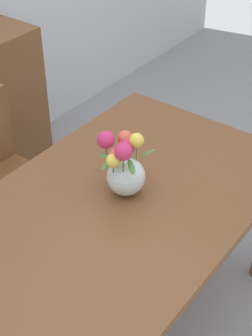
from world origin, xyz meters
TOP-DOWN VIEW (x-y plane):
  - ground_plane at (0.00, 0.00)m, footprint 12.00×12.00m
  - dining_table at (0.00, 0.00)m, footprint 1.49×0.95m
  - flower_vase at (0.05, 0.02)m, footprint 0.23×0.22m

SIDE VIEW (x-z plane):
  - ground_plane at x=0.00m, z-range 0.00..0.00m
  - dining_table at x=0.00m, z-range 0.29..1.07m
  - flower_vase at x=0.05m, z-range 0.76..1.03m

